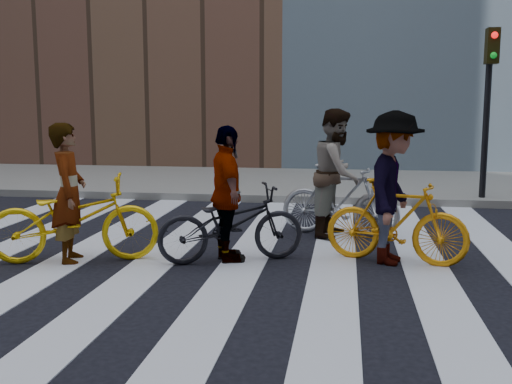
% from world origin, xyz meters
% --- Properties ---
extents(ground, '(100.00, 100.00, 0.00)m').
position_xyz_m(ground, '(0.00, 0.00, 0.00)').
color(ground, black).
rests_on(ground, ground).
extents(sidewalk_far, '(100.00, 5.00, 0.15)m').
position_xyz_m(sidewalk_far, '(0.00, 7.50, 0.07)').
color(sidewalk_far, gray).
rests_on(sidewalk_far, ground).
extents(zebra_crosswalk, '(8.25, 10.00, 0.01)m').
position_xyz_m(zebra_crosswalk, '(0.00, 0.00, 0.01)').
color(zebra_crosswalk, silver).
rests_on(zebra_crosswalk, ground).
extents(traffic_signal, '(0.22, 0.42, 3.33)m').
position_xyz_m(traffic_signal, '(4.40, 5.32, 2.28)').
color(traffic_signal, black).
rests_on(traffic_signal, ground).
extents(bike_yellow_left, '(2.18, 1.29, 1.08)m').
position_xyz_m(bike_yellow_left, '(-1.54, 0.28, 0.54)').
color(bike_yellow_left, yellow).
rests_on(bike_yellow_left, ground).
extents(bike_silver_mid, '(1.84, 0.90, 1.07)m').
position_xyz_m(bike_silver_mid, '(1.70, 2.26, 0.53)').
color(bike_silver_mid, '#9899A1').
rests_on(bike_silver_mid, ground).
extents(bike_yellow_right, '(1.81, 0.90, 1.05)m').
position_xyz_m(bike_yellow_right, '(2.40, 0.80, 0.52)').
color(bike_yellow_right, orange).
rests_on(bike_yellow_right, ground).
extents(bike_dark_rear, '(1.93, 1.30, 0.96)m').
position_xyz_m(bike_dark_rear, '(0.39, 0.56, 0.48)').
color(bike_dark_rear, black).
rests_on(bike_dark_rear, ground).
extents(rider_left, '(0.58, 0.72, 1.73)m').
position_xyz_m(rider_left, '(-1.59, 0.28, 0.86)').
color(rider_left, slate).
rests_on(rider_left, ground).
extents(rider_mid, '(0.91, 1.06, 1.88)m').
position_xyz_m(rider_mid, '(1.65, 2.26, 0.94)').
color(rider_mid, slate).
rests_on(rider_mid, ground).
extents(rider_right, '(0.97, 1.34, 1.87)m').
position_xyz_m(rider_right, '(2.35, 0.80, 0.94)').
color(rider_right, slate).
rests_on(rider_right, ground).
extents(rider_rear, '(0.77, 1.07, 1.69)m').
position_xyz_m(rider_rear, '(0.34, 0.56, 0.85)').
color(rider_rear, slate).
rests_on(rider_rear, ground).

